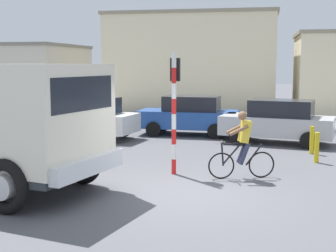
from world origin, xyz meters
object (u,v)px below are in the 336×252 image
Objects in this scene: car_red_near at (189,115)px; bollard_near at (317,148)px; traffic_light_pole at (174,96)px; cyclist at (242,145)px; bollard_far at (312,140)px; car_far_side at (278,121)px; car_white_mid at (86,118)px.

car_red_near is 6.58m from bollard_near.
car_red_near is at bearing 95.35° from traffic_light_pole.
cyclist is 1.91× the size of bollard_far.
car_red_near is at bearing 157.27° from car_far_side.
traffic_light_pole is 3.56× the size of bollard_far.
car_red_near is 0.97× the size of car_white_mid.
car_far_side is (2.85, 5.47, -1.25)m from traffic_light_pole.
cyclist is 1.91× the size of bollard_near.
cyclist is 3.20m from bollard_near.
bollard_near and bollard_far have the same top height.
cyclist is 0.40× the size of car_far_side.
car_red_near is (-0.65, 6.93, -1.25)m from traffic_light_pole.
car_far_side is at bearing 107.20° from bollard_near.
cyclist is 5.79m from car_far_side.
car_red_near is at bearing 133.51° from bollard_near.
traffic_light_pole reaches higher than car_red_near.
bollard_near is (8.30, -3.00, -0.37)m from car_white_mid.
car_far_side is 3.47m from bollard_near.
bollard_near is 1.00× the size of bollard_far.
car_white_mid and car_far_side have the same top height.
car_white_mid is at bearing -154.97° from car_red_near.
traffic_light_pole reaches higher than car_far_side.
traffic_light_pole is 0.75× the size of car_far_side.
car_red_near and car_white_mid have the same top height.
car_white_mid is at bearing 130.62° from traffic_light_pole.
car_red_near is 3.80m from car_far_side.
car_red_near is 5.65m from bollard_far.
traffic_light_pole is 0.76× the size of car_white_mid.
cyclist is 2.17m from traffic_light_pole.
cyclist is at bearing -71.18° from car_red_near.
bollard_near is at bearing -72.80° from car_far_side.
car_white_mid is at bearing -177.65° from car_far_side.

